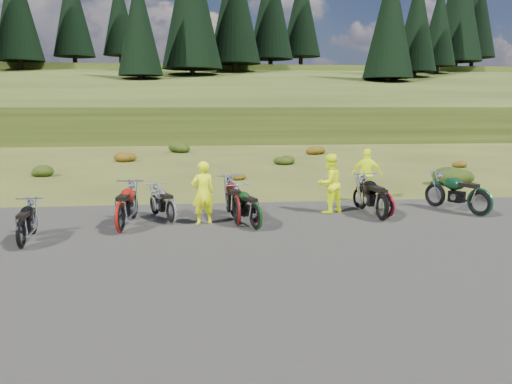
{
  "coord_description": "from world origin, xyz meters",
  "views": [
    {
      "loc": [
        -1.81,
        -11.91,
        3.19
      ],
      "look_at": [
        -0.4,
        1.26,
        0.86
      ],
      "focal_mm": 35.0,
      "sensor_mm": 36.0,
      "label": 1
    }
  ],
  "objects": [
    {
      "name": "person_right_a",
      "position": [
        1.86,
        2.23,
        0.87
      ],
      "size": [
        1.07,
        1.0,
        1.75
      ],
      "primitive_type": "imported",
      "rotation": [
        0.0,
        0.0,
        3.66
      ],
      "color": "#E7FF0D",
      "rests_on": "ground"
    },
    {
      "name": "conifer_27",
      "position": [
        27.0,
        55.0,
        14.06
      ],
      "size": [
        5.72,
        5.72,
        15.0
      ],
      "color": "black",
      "rests_on": "ground"
    },
    {
      "name": "conifer_25",
      "position": [
        15.0,
        74.0,
        18.66
      ],
      "size": [
        6.6,
        6.6,
        17.0
      ],
      "color": "black",
      "rests_on": "ground"
    },
    {
      "name": "shrub_8",
      "position": [
        11.2,
        12.4,
        0.23
      ],
      "size": [
        0.77,
        0.77,
        0.45
      ],
      "primitive_type": "ellipsoid",
      "color": "#65380C",
      "rests_on": "ground"
    },
    {
      "name": "conifer_20",
      "position": [
        -15.0,
        75.0,
        17.65
      ],
      "size": [
        5.72,
        5.72,
        15.0
      ],
      "color": "black",
      "rests_on": "ground"
    },
    {
      "name": "shrub_4",
      "position": [
        -0.4,
        9.2,
        0.23
      ],
      "size": [
        0.77,
        0.77,
        0.45
      ],
      "primitive_type": "ellipsoid",
      "color": "#65380C",
      "rests_on": "ground"
    },
    {
      "name": "motorcycle_3",
      "position": [
        -2.68,
        1.3,
        0.0
      ],
      "size": [
        1.39,
        1.99,
        0.99
      ],
      "primitive_type": null,
      "rotation": [
        0.0,
        0.0,
        2.01
      ],
      "color": "silver",
      "rests_on": "ground"
    },
    {
      "name": "conifer_21",
      "position": [
        -9.0,
        50.0,
        12.56
      ],
      "size": [
        5.28,
        5.28,
        14.0
      ],
      "color": "black",
      "rests_on": "ground"
    },
    {
      "name": "motorcycle_7",
      "position": [
        6.04,
        1.3,
        0.0
      ],
      "size": [
        1.72,
        2.39,
        1.2
      ],
      "primitive_type": null,
      "rotation": [
        0.0,
        0.0,
        2.04
      ],
      "color": "black",
      "rests_on": "ground"
    },
    {
      "name": "conifer_28",
      "position": [
        33.0,
        61.0,
        14.76
      ],
      "size": [
        5.28,
        5.28,
        14.0
      ],
      "color": "black",
      "rests_on": "ground"
    },
    {
      "name": "shrub_6",
      "position": [
        5.4,
        19.8,
        0.38
      ],
      "size": [
        1.3,
        1.3,
        0.77
      ],
      "primitive_type": "ellipsoid",
      "color": "#65380C",
      "rests_on": "ground"
    },
    {
      "name": "motorcycle_0",
      "position": [
        -5.85,
        -0.73,
        0.0
      ],
      "size": [
        0.82,
        1.93,
        0.98
      ],
      "primitive_type": null,
      "rotation": [
        0.0,
        0.0,
        1.68
      ],
      "color": "black",
      "rests_on": "ground"
    },
    {
      "name": "gravel_pad",
      "position": [
        0.0,
        -2.0,
        0.0
      ],
      "size": [
        20.0,
        12.0,
        0.04
      ],
      "primitive_type": "cube",
      "color": "black",
      "rests_on": "ground"
    },
    {
      "name": "conifer_18",
      "position": [
        -27.0,
        63.0,
        16.66
      ],
      "size": [
        6.6,
        6.6,
        17.0
      ],
      "color": "black",
      "rests_on": "ground"
    },
    {
      "name": "conifer_26",
      "position": [
        21.0,
        49.0,
        13.37
      ],
      "size": [
        6.16,
        6.16,
        16.0
      ],
      "color": "black",
      "rests_on": "ground"
    },
    {
      "name": "shrub_3",
      "position": [
        -3.3,
        21.9,
        0.46
      ],
      "size": [
        1.56,
        1.56,
        0.92
      ],
      "primitive_type": "ellipsoid",
      "color": "#1C310C",
      "rests_on": "ground"
    },
    {
      "name": "person_middle",
      "position": [
        -1.83,
        1.18,
        0.85
      ],
      "size": [
        0.7,
        0.56,
        1.69
      ],
      "primitive_type": "imported",
      "rotation": [
        0.0,
        0.0,
        3.42
      ],
      "color": "#E7FF0D",
      "rests_on": "ground"
    },
    {
      "name": "hill_plateau",
      "position": [
        0.0,
        110.0,
        0.0
      ],
      "size": [
        300.0,
        90.0,
        9.17
      ],
      "primitive_type": "cube",
      "color": "#2B3612",
      "rests_on": "ground"
    },
    {
      "name": "conifer_23",
      "position": [
        3.0,
        62.0,
        17.47
      ],
      "size": [
        7.48,
        7.48,
        19.0
      ],
      "color": "black",
      "rests_on": "ground"
    },
    {
      "name": "conifer_29",
      "position": [
        39.0,
        67.0,
        18.97
      ],
      "size": [
        7.92,
        7.92,
        20.0
      ],
      "color": "black",
      "rests_on": "ground"
    },
    {
      "name": "shrub_7",
      "position": [
        8.3,
        7.1,
        0.46
      ],
      "size": [
        1.56,
        1.56,
        0.92
      ],
      "primitive_type": "ellipsoid",
      "color": "#1C310C",
      "rests_on": "ground"
    },
    {
      "name": "motorcycle_5",
      "position": [
        3.05,
        1.04,
        0.0
      ],
      "size": [
        0.89,
        2.3,
        1.18
      ],
      "primitive_type": null,
      "rotation": [
        0.0,
        0.0,
        1.63
      ],
      "color": "black",
      "rests_on": "ground"
    },
    {
      "name": "motorcycle_2",
      "position": [
        -0.5,
        0.39,
        0.0
      ],
      "size": [
        1.29,
        2.1,
        1.04
      ],
      "primitive_type": null,
      "rotation": [
        0.0,
        0.0,
        1.91
      ],
      "color": "black",
      "rests_on": "ground"
    },
    {
      "name": "conifer_30",
      "position": [
        45.0,
        73.0,
        19.66
      ],
      "size": [
        7.48,
        7.48,
        19.0
      ],
      "color": "black",
      "rests_on": "ground"
    },
    {
      "name": "motorcycle_6",
      "position": [
        3.32,
        1.41,
        0.0
      ],
      "size": [
        1.21,
        2.08,
        1.03
      ],
      "primitive_type": null,
      "rotation": [
        0.0,
        0.0,
        1.87
      ],
      "color": "maroon",
      "rests_on": "ground"
    },
    {
      "name": "conifer_24",
      "position": [
        9.0,
        68.0,
        18.16
      ],
      "size": [
        7.04,
        7.04,
        18.0
      ],
      "color": "black",
      "rests_on": "ground"
    },
    {
      "name": "hill_slope",
      "position": [
        0.0,
        50.0,
        0.0
      ],
      "size": [
        300.0,
        45.97,
        9.37
      ],
      "primitive_type": null,
      "rotation": [
        0.14,
        0.0,
        0.0
      ],
      "color": "#2B3612",
      "rests_on": "ground"
    },
    {
      "name": "ground",
      "position": [
        0.0,
        0.0,
        0.0
      ],
      "size": [
        300.0,
        300.0,
        0.0
      ],
      "primitive_type": "plane",
      "color": "#3D4818",
      "rests_on": "ground"
    },
    {
      "name": "shrub_5",
      "position": [
        2.5,
        14.5,
        0.31
      ],
      "size": [
        1.03,
        1.03,
        0.61
      ],
      "primitive_type": "ellipsoid",
      "color": "#1C310C",
      "rests_on": "ground"
    },
    {
      "name": "person_right_b",
      "position": [
        3.58,
        3.97,
        0.87
      ],
      "size": [
        1.1,
        0.77,
        1.73
      ],
      "primitive_type": "imported",
      "rotation": [
        0.0,
        0.0,
        2.76
      ],
      "color": "#E7FF0D",
      "rests_on": "ground"
    },
    {
      "name": "motorcycle_4",
      "position": [
        -0.94,
        0.93,
        0.0
      ],
      "size": [
        0.96,
        2.35,
        1.2
      ],
      "primitive_type": null,
      "rotation": [
        0.0,
        0.0,
        1.66
      ],
      "color": "#560E0E",
      "rests_on": "ground"
    },
    {
      "name": "shrub_1",
      "position": [
        -9.1,
        11.3,
        0.31
      ],
      "size": [
        1.03,
        1.03,
        0.61
      ],
      "primitive_type": "ellipsoid",
      "color": "#1C310C",
      "rests_on": "ground"
    },
    {
      "name": "motorcycle_1",
      "position": [
        -3.89,
        0.46,
        0.0
      ],
      "size": [
        0.94,
        2.29,
        1.17
      ],
      "primitive_type": null,
      "rotation": [
        0.0,
        0.0,
        1.48
      ],
      "color": "#97120B",
      "rests_on": "ground"
    },
    {
      "name": "shrub_2",
      "position": [
        -6.2,
        16.6,
        0.38
      ],
      "size": [
        1.3,
        1.3,
        0.77
      ],
      "primitive_type": "ellipsoid",
      "color": "#65380C",
      "rests_on": "ground"
    },
    {
      "name": "conifer_19",
      "position": [
        -21.0,
        69.0,
        17.36
      ],
      "size": [
        6.16,
        6.16,
        16.0
      ],
      "color": "black",
      "rests_on": "ground"
    }
  ]
}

